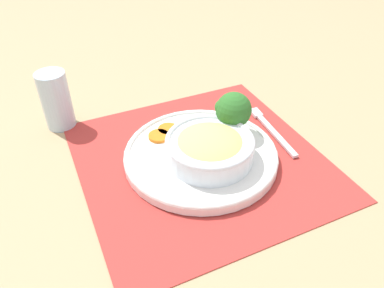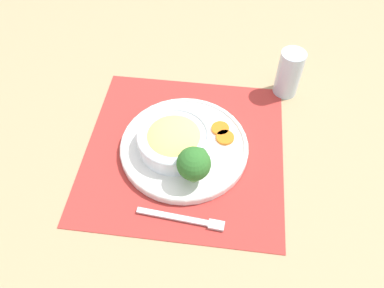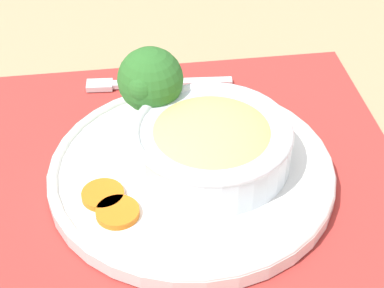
{
  "view_description": "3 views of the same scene",
  "coord_description": "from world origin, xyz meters",
  "px_view_note": "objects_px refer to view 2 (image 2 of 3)",
  "views": [
    {
      "loc": [
        -0.22,
        -0.51,
        0.48
      ],
      "look_at": [
        -0.02,
        -0.0,
        0.05
      ],
      "focal_mm": 35.0,
      "sensor_mm": 36.0,
      "label": 1
    },
    {
      "loc": [
        0.51,
        0.11,
        0.71
      ],
      "look_at": [
        0.0,
        0.02,
        0.03
      ],
      "focal_mm": 35.0,
      "sensor_mm": 36.0,
      "label": 2
    },
    {
      "loc": [
        -0.49,
        0.04,
        0.46
      ],
      "look_at": [
        0.01,
        -0.0,
        0.05
      ],
      "focal_mm": 60.0,
      "sensor_mm": 36.0,
      "label": 3
    }
  ],
  "objects_px": {
    "bowl": "(174,139)",
    "fork": "(189,220)",
    "broccoli_floret": "(194,164)",
    "water_glass": "(288,75)"
  },
  "relations": [
    {
      "from": "bowl",
      "to": "fork",
      "type": "bearing_deg",
      "value": 20.98
    },
    {
      "from": "bowl",
      "to": "broccoli_floret",
      "type": "bearing_deg",
      "value": 37.6
    },
    {
      "from": "water_glass",
      "to": "fork",
      "type": "distance_m",
      "value": 0.46
    },
    {
      "from": "bowl",
      "to": "fork",
      "type": "xyz_separation_m",
      "value": [
        0.17,
        0.06,
        -0.04
      ]
    },
    {
      "from": "fork",
      "to": "bowl",
      "type": "bearing_deg",
      "value": -157.22
    },
    {
      "from": "broccoli_floret",
      "to": "water_glass",
      "type": "xyz_separation_m",
      "value": [
        -0.32,
        0.19,
        -0.02
      ]
    },
    {
      "from": "broccoli_floret",
      "to": "bowl",
      "type": "bearing_deg",
      "value": -142.4
    },
    {
      "from": "broccoli_floret",
      "to": "fork",
      "type": "relative_size",
      "value": 0.5
    },
    {
      "from": "broccoli_floret",
      "to": "fork",
      "type": "bearing_deg",
      "value": 3.82
    },
    {
      "from": "bowl",
      "to": "broccoli_floret",
      "type": "xyz_separation_m",
      "value": [
        0.08,
        0.06,
        0.03
      ]
    }
  ]
}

